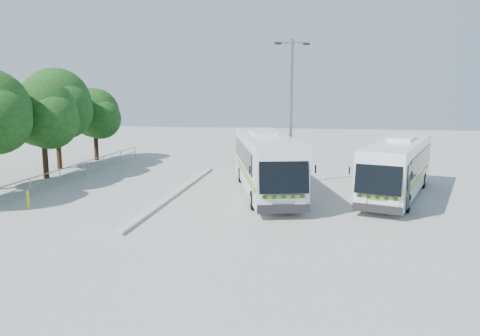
% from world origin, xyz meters
% --- Properties ---
extents(ground, '(100.00, 100.00, 0.00)m').
position_xyz_m(ground, '(0.00, 0.00, 0.00)').
color(ground, gray).
rests_on(ground, ground).
extents(kerb_divider, '(0.40, 16.00, 0.15)m').
position_xyz_m(kerb_divider, '(-2.30, 2.00, 0.07)').
color(kerb_divider, '#B2B2AD').
rests_on(kerb_divider, ground).
extents(railing, '(0.06, 22.00, 1.00)m').
position_xyz_m(railing, '(-10.00, 4.00, 0.74)').
color(railing, gray).
rests_on(railing, ground).
extents(tree_far_c, '(4.97, 4.69, 6.49)m').
position_xyz_m(tree_far_c, '(-12.12, 5.10, 4.26)').
color(tree_far_c, '#382314').
rests_on(tree_far_c, ground).
extents(tree_far_d, '(5.62, 5.30, 7.33)m').
position_xyz_m(tree_far_d, '(-13.31, 8.80, 4.82)').
color(tree_far_d, '#382314').
rests_on(tree_far_d, ground).
extents(tree_far_e, '(4.54, 4.28, 5.92)m').
position_xyz_m(tree_far_e, '(-12.63, 13.30, 3.89)').
color(tree_far_e, '#382314').
rests_on(tree_far_e, ground).
extents(coach_main, '(5.14, 11.89, 3.24)m').
position_xyz_m(coach_main, '(2.55, 2.85, 1.78)').
color(coach_main, silver).
rests_on(coach_main, ground).
extents(coach_adjacent, '(5.38, 10.95, 3.00)m').
position_xyz_m(coach_adjacent, '(9.70, 3.21, 1.65)').
color(coach_adjacent, white).
rests_on(coach_adjacent, ground).
extents(lamppost, '(2.06, 0.89, 8.68)m').
position_xyz_m(lamppost, '(3.77, 5.72, 4.79)').
color(lamppost, gray).
rests_on(lamppost, ground).
extents(bollard, '(0.15, 0.15, 0.91)m').
position_xyz_m(bollard, '(-8.36, -2.66, 0.45)').
color(bollard, gold).
rests_on(bollard, ground).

